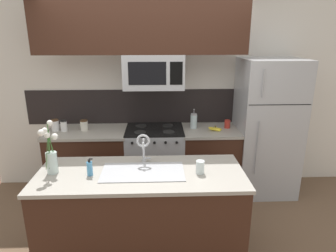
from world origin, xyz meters
The scene contains 21 objects.
ground_plane centered at (0.00, 0.00, 0.00)m, with size 10.00×10.00×0.00m, color brown.
rear_partition centered at (0.30, 1.28, 1.30)m, with size 5.20×0.10×2.60m, color silver.
splash_band centered at (0.00, 1.22, 1.15)m, with size 3.53×0.01×0.48m, color black.
back_counter_left centered at (-0.89, 0.90, 0.46)m, with size 1.05×0.65×0.91m.
back_counter_right centered at (0.75, 0.90, 0.46)m, with size 0.76×0.65×0.91m.
stove_range centered at (0.00, 0.90, 0.46)m, with size 0.76×0.64×0.93m.
microwave centered at (0.00, 0.88, 1.68)m, with size 0.74×0.40×0.42m.
upper_cabinet_band centered at (-0.14, 0.85, 2.19)m, with size 2.51×0.34×0.60m, color #381E14.
refrigerator centered at (1.51, 0.92, 0.92)m, with size 0.79×0.74×1.83m.
storage_jar_tall centered at (-1.30, 0.92, 0.99)m, with size 0.10×0.10×0.15m.
storage_jar_medium centered at (-1.18, 0.91, 0.98)m, with size 0.08×0.08×0.14m.
storage_jar_short centered at (-0.92, 0.92, 0.98)m, with size 0.10×0.10×0.14m.
banana_bunch centered at (0.80, 0.84, 0.93)m, with size 0.19×0.12×0.07m.
french_press centered at (0.53, 0.96, 1.01)m, with size 0.09×0.09×0.27m.
coffee_tin centered at (0.98, 0.95, 0.97)m, with size 0.08×0.08×0.11m, color #B22D23.
island_counter centered at (-0.12, -0.35, 0.46)m, with size 1.92×0.77×0.91m.
kitchen_sink centered at (-0.10, -0.35, 0.84)m, with size 0.76×0.41×0.16m.
sink_faucet centered at (-0.10, -0.15, 1.11)m, with size 0.14×0.14×0.31m.
dish_soap_bottle centered at (-0.58, -0.39, 0.98)m, with size 0.06×0.05×0.16m.
drinking_glass centered at (0.42, -0.39, 0.97)m, with size 0.08×0.08×0.12m.
flower_vase centered at (-0.93, -0.33, 1.08)m, with size 0.13×0.19×0.50m.
Camera 1 is at (0.03, -2.87, 2.15)m, focal length 32.00 mm.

